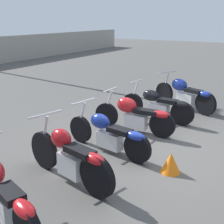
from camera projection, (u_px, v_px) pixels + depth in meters
name	position (u px, v px, depth m)	size (l,w,h in m)	color
ground_plane	(140.00, 146.00, 6.55)	(60.00, 60.00, 0.00)	#514F4C
motorcycle_slot_0	(1.00, 193.00, 4.03)	(0.98, 2.12, 0.98)	black
motorcycle_slot_1	(70.00, 157.00, 5.02)	(0.76, 2.02, 1.04)	black
motorcycle_slot_2	(109.00, 134.00, 6.17)	(0.73, 2.09, 0.94)	black
motorcycle_slot_3	(134.00, 115.00, 7.26)	(0.66, 2.06, 0.97)	black
motorcycle_slot_4	(158.00, 105.00, 8.12)	(0.60, 2.07, 0.97)	black
motorcycle_slot_5	(185.00, 94.00, 9.12)	(1.11, 2.10, 1.02)	black
traffic_cone_far	(171.00, 163.00, 5.41)	(0.35, 0.35, 0.36)	orange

